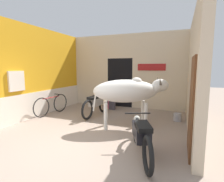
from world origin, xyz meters
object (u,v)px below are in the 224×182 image
motorcycle_far (96,104)px  plastic_stool (108,103)px  motorcycle_near (141,135)px  bicycle (52,105)px  bucket (177,117)px  shopkeeper_seated (113,95)px  cow (128,91)px

motorcycle_far → plastic_stool: size_ratio=3.98×
motorcycle_near → bicycle: (-3.90, 1.92, -0.07)m
plastic_stool → bucket: plastic_stool is taller
shopkeeper_seated → motorcycle_far: bearing=-100.2°
motorcycle_near → motorcycle_far: motorcycle_far is taller
shopkeeper_seated → cow: bearing=-57.8°
motorcycle_near → bicycle: motorcycle_near is taller
bucket → bicycle: bearing=-169.2°
motorcycle_far → bucket: motorcycle_far is taller
cow → shopkeeper_seated: 2.42m
cow → motorcycle_near: (0.74, -1.59, -0.66)m
bucket → plastic_stool: bearing=163.0°
shopkeeper_seated → bucket: bearing=-17.0°
motorcycle_far → plastic_stool: 1.30m
cow → bicycle: cow is taller
motorcycle_far → bucket: 2.91m
motorcycle_far → bicycle: bearing=-164.7°
motorcycle_near → plastic_stool: motorcycle_near is taller
cow → motorcycle_near: bearing=-65.1°
cow → bucket: 2.07m
shopkeeper_seated → plastic_stool: (-0.26, 0.08, -0.39)m
motorcycle_far → bicycle: size_ratio=1.11×
motorcycle_near → bicycle: 4.35m
motorcycle_near → cow: bearing=114.9°
cow → bucket: (1.38, 1.20, -0.97)m
motorcycle_near → bucket: motorcycle_near is taller
shopkeeper_seated → plastic_stool: size_ratio=2.55×
cow → bicycle: bearing=174.0°
bucket → cow: bearing=-139.1°
cow → plastic_stool: bearing=126.1°
plastic_stool → bicycle: bearing=-133.3°
motorcycle_near → shopkeeper_seated: bearing=119.1°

